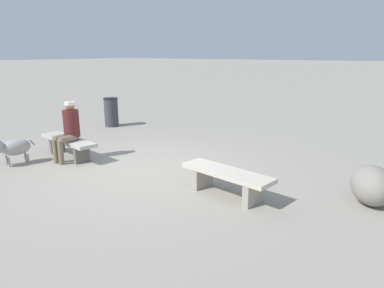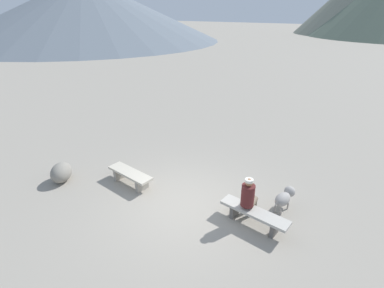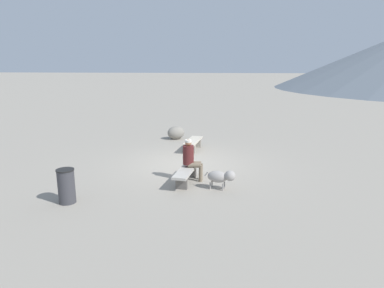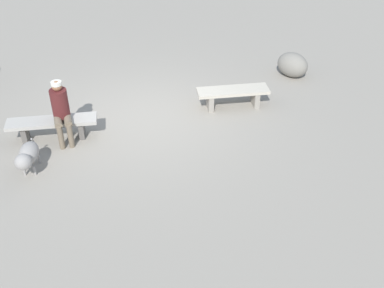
{
  "view_description": "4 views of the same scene",
  "coord_description": "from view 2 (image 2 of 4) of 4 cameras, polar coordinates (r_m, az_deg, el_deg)",
  "views": [
    {
      "loc": [
        -4.67,
        4.83,
        2.3
      ],
      "look_at": [
        -1.22,
        -0.16,
        0.7
      ],
      "focal_mm": 32.67,
      "sensor_mm": 36.0,
      "label": 1
    },
    {
      "loc": [
        3.48,
        -5.6,
        5.05
      ],
      "look_at": [
        -1.09,
        2.23,
        0.74
      ],
      "focal_mm": 26.92,
      "sensor_mm": 36.0,
      "label": 2
    },
    {
      "loc": [
        11.8,
        1.19,
        3.58
      ],
      "look_at": [
        0.49,
        0.24,
        0.87
      ],
      "focal_mm": 32.25,
      "sensor_mm": 36.0,
      "label": 3
    },
    {
      "loc": [
        1.61,
        8.65,
        5.4
      ],
      "look_at": [
        -0.51,
        1.94,
        0.5
      ],
      "focal_mm": 43.61,
      "sensor_mm": 36.0,
      "label": 4
    }
  ],
  "objects": [
    {
      "name": "ground",
      "position": [
        8.33,
        -1.28,
        -12.19
      ],
      "size": [
        210.0,
        210.0,
        0.06
      ],
      "primitive_type": "cube",
      "color": "gray"
    },
    {
      "name": "bench_left",
      "position": [
        9.24,
        -12.13,
        -6.08
      ],
      "size": [
        1.67,
        0.71,
        0.43
      ],
      "rotation": [
        0.0,
        0.0,
        -0.16
      ],
      "color": "gray",
      "rests_on": "ground"
    },
    {
      "name": "bench_right",
      "position": [
        7.63,
        12.2,
        -13.43
      ],
      "size": [
        1.84,
        0.69,
        0.44
      ],
      "rotation": [
        0.0,
        0.0,
        -0.16
      ],
      "color": "#605B56",
      "rests_on": "ground"
    },
    {
      "name": "seated_person",
      "position": [
        7.53,
        11.15,
        -10.09
      ],
      "size": [
        0.34,
        0.61,
        1.29
      ],
      "rotation": [
        0.0,
        0.0,
        -0.01
      ],
      "color": "#511E1E",
      "rests_on": "ground"
    },
    {
      "name": "dog",
      "position": [
        8.34,
        17.88,
        -9.98
      ],
      "size": [
        0.48,
        0.89,
        0.59
      ],
      "rotation": [
        0.0,
        0.0,
        1.32
      ],
      "color": "gray",
      "rests_on": "ground"
    },
    {
      "name": "boulder",
      "position": [
        10.08,
        -24.48,
        -5.15
      ],
      "size": [
        0.91,
        1.01,
        0.62
      ],
      "primitive_type": "ellipsoid",
      "rotation": [
        0.0,
        0.0,
        3.63
      ],
      "color": "gray",
      "rests_on": "ground"
    },
    {
      "name": "distant_peak_2",
      "position": [
        54.45,
        -20.21,
        23.71
      ],
      "size": [
        43.17,
        43.17,
        9.5
      ],
      "primitive_type": "cone",
      "color": "slate",
      "rests_on": "ground"
    },
    {
      "name": "distant_peak_3",
      "position": [
        58.82,
        -17.96,
        23.03
      ],
      "size": [
        37.96,
        37.96,
        7.47
      ],
      "primitive_type": "cone",
      "color": "slate",
      "rests_on": "ground"
    }
  ]
}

